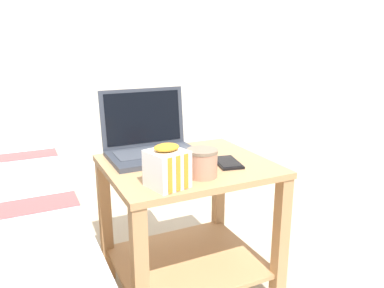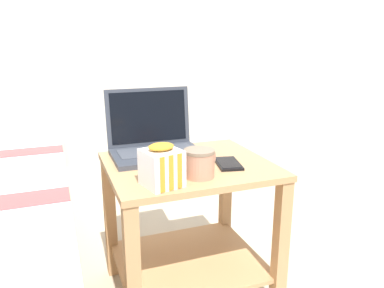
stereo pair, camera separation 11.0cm
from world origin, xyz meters
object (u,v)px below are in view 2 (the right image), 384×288
Objects in this scene: mug_front_left at (200,161)px; laptop at (155,142)px; cell_phone at (228,163)px; snack_bag at (162,166)px.

laptop is at bearing 103.57° from mug_front_left.
mug_front_left is 0.85× the size of cell_phone.
laptop is 0.30m from cell_phone.
mug_front_left is 0.14m from snack_bag.
mug_front_left is at bearing -76.43° from laptop.
snack_bag is (-0.07, -0.32, 0.01)m from laptop.
cell_phone is at bearing 28.36° from mug_front_left.
laptop is 0.30m from mug_front_left.
mug_front_left is 0.98× the size of snack_bag.
cell_phone is (0.14, 0.07, -0.05)m from mug_front_left.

